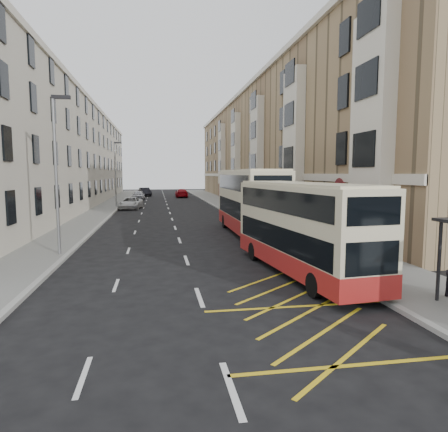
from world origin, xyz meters
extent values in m
plane|color=black|center=(0.00, 0.00, 0.00)|extent=(200.00, 200.00, 0.00)
cube|color=slate|center=(8.00, 30.00, 0.07)|extent=(4.00, 120.00, 0.15)
cube|color=slate|center=(-7.50, 30.00, 0.07)|extent=(3.00, 120.00, 0.15)
cube|color=#9A9A94|center=(6.00, 30.00, 0.07)|extent=(0.25, 120.00, 0.15)
cube|color=#9A9A94|center=(-6.00, 30.00, 0.07)|extent=(0.25, 120.00, 0.15)
cube|color=#977D57|center=(15.00, 45.50, 7.50)|extent=(10.00, 79.00, 15.00)
cube|color=beige|center=(9.97, 45.50, 4.00)|extent=(0.18, 79.00, 0.50)
cube|color=beige|center=(9.90, 45.50, 15.00)|extent=(0.40, 79.00, 0.50)
cube|color=beige|center=(9.65, 10.00, 7.50)|extent=(0.80, 3.20, 10.00)
cube|color=beige|center=(9.65, 22.00, 7.50)|extent=(0.80, 3.20, 10.00)
cube|color=beige|center=(9.65, 34.00, 7.50)|extent=(0.80, 3.20, 10.00)
cube|color=beige|center=(9.65, 46.00, 7.50)|extent=(0.80, 3.20, 10.00)
cube|color=beige|center=(9.65, 58.00, 7.50)|extent=(0.80, 3.20, 10.00)
cube|color=maroon|center=(9.95, 14.00, 1.70)|extent=(0.20, 1.60, 3.00)
cube|color=maroon|center=(9.95, 26.00, 1.70)|extent=(0.20, 1.60, 3.00)
cube|color=maroon|center=(9.95, 38.00, 1.70)|extent=(0.20, 1.60, 3.00)
cube|color=maroon|center=(9.95, 50.00, 1.70)|extent=(0.20, 1.60, 3.00)
cube|color=maroon|center=(9.95, 62.00, 1.70)|extent=(0.20, 1.60, 3.00)
cube|color=beige|center=(-13.50, 45.50, 6.50)|extent=(9.00, 79.00, 13.00)
cube|color=beige|center=(-8.97, 45.50, 13.00)|extent=(0.30, 79.00, 0.50)
cube|color=black|center=(7.56, 1.90, 1.45)|extent=(0.08, 0.08, 2.60)
cylinder|color=red|center=(6.25, 2.50, 0.65)|extent=(0.06, 0.06, 1.00)
cylinder|color=red|center=(6.25, 5.75, 0.65)|extent=(0.06, 0.06, 1.00)
cylinder|color=red|center=(6.25, 9.00, 0.65)|extent=(0.06, 0.06, 1.00)
cube|color=red|center=(6.25, 5.75, 1.13)|extent=(0.05, 6.50, 0.06)
cube|color=red|center=(6.25, 5.75, 0.70)|extent=(0.05, 6.50, 0.06)
cylinder|color=gray|center=(-6.40, 12.00, 4.15)|extent=(0.16, 0.16, 8.00)
cube|color=black|center=(-6.00, 12.00, 8.05)|extent=(0.90, 0.18, 0.18)
cylinder|color=gray|center=(-6.40, 42.00, 4.15)|extent=(0.16, 0.16, 8.00)
cube|color=black|center=(-6.00, 42.00, 8.05)|extent=(0.90, 0.18, 0.18)
cube|color=beige|center=(4.59, 6.50, 2.06)|extent=(3.19, 9.90, 3.49)
cube|color=#A51E1C|center=(4.59, 6.50, 0.71)|extent=(3.22, 9.93, 0.80)
cube|color=black|center=(4.59, 6.50, 1.64)|extent=(3.14, 9.13, 0.97)
cube|color=black|center=(4.59, 6.50, 3.14)|extent=(3.14, 9.13, 0.88)
cube|color=beige|center=(4.59, 6.50, 3.84)|extent=(3.06, 9.50, 0.11)
cube|color=black|center=(4.09, 11.32, 1.68)|extent=(1.88, 0.26, 1.15)
cube|color=black|center=(4.09, 11.32, 3.49)|extent=(1.55, 0.23, 0.40)
cube|color=black|center=(5.08, 1.68, 1.68)|extent=(1.88, 0.26, 1.06)
cylinder|color=black|center=(3.28, 9.49, 0.44)|extent=(0.34, 0.90, 0.88)
cylinder|color=black|center=(5.26, 9.69, 0.44)|extent=(0.34, 0.90, 0.88)
cylinder|color=black|center=(3.91, 3.30, 0.44)|extent=(0.34, 0.90, 0.88)
cylinder|color=black|center=(5.90, 3.50, 0.44)|extent=(0.34, 0.90, 0.88)
cube|color=beige|center=(5.00, 17.62, 2.39)|extent=(2.63, 11.34, 4.07)
cube|color=#A51E1C|center=(5.00, 17.62, 0.82)|extent=(2.66, 11.37, 0.93)
cube|color=black|center=(5.00, 17.62, 1.91)|extent=(2.66, 10.44, 1.13)
cube|color=black|center=(5.00, 17.62, 3.66)|extent=(2.66, 10.44, 1.03)
cube|color=beige|center=(5.00, 17.62, 4.47)|extent=(2.52, 10.89, 0.12)
cube|color=black|center=(5.03, 23.27, 1.96)|extent=(2.19, 0.09, 1.34)
cube|color=black|center=(5.03, 23.27, 4.07)|extent=(1.80, 0.09, 0.46)
cube|color=black|center=(4.97, 11.98, 1.96)|extent=(2.19, 0.09, 1.24)
cylinder|color=black|center=(3.85, 21.26, 0.51)|extent=(0.29, 1.03, 1.03)
cylinder|color=black|center=(6.18, 21.24, 0.51)|extent=(0.29, 1.03, 1.03)
cylinder|color=black|center=(3.82, 14.00, 0.51)|extent=(0.29, 1.03, 1.03)
cylinder|color=black|center=(6.15, 13.99, 0.51)|extent=(0.29, 1.03, 1.03)
imported|color=black|center=(6.35, 4.01, 0.94)|extent=(0.99, 0.81, 1.58)
imported|color=silver|center=(-4.51, 39.86, 0.72)|extent=(3.00, 5.41, 1.43)
imported|color=#A2A3A9|center=(-4.23, 55.72, 0.78)|extent=(2.00, 4.63, 1.56)
imported|color=black|center=(-3.56, 67.43, 0.80)|extent=(2.66, 5.10, 1.60)
imported|color=#A8050F|center=(3.06, 62.62, 0.76)|extent=(2.17, 5.25, 1.52)
camera|label=1|loc=(-1.41, -9.40, 4.27)|focal=32.00mm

